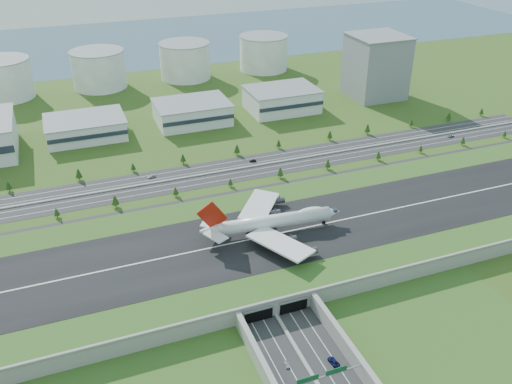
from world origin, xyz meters
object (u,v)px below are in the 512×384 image
object	(u,v)px
car_0	(287,364)
car_7	(151,176)
fuel_tank_a	(3,79)
car_6	(451,136)
car_2	(333,362)
office_tower	(376,67)
boeing_747	(272,221)
car_5	(253,161)

from	to	relation	value
car_0	car_7	world-z (taller)	car_7
fuel_tank_a	car_0	distance (m)	405.27
car_6	car_2	bearing A→B (deg)	123.87
office_tower	car_0	bearing A→B (deg)	-127.13
car_7	car_6	bearing A→B (deg)	68.41
boeing_747	car_6	xyz separation A→B (m)	(186.02, 86.42, -14.00)
fuel_tank_a	car_6	bearing A→B (deg)	-34.17
boeing_747	car_5	bearing A→B (deg)	80.31
car_7	car_5	bearing A→B (deg)	70.58
car_0	boeing_747	bearing A→B (deg)	76.63
fuel_tank_a	car_5	world-z (taller)	fuel_tank_a
boeing_747	car_7	distance (m)	111.93
office_tower	car_0	xyz separation A→B (m)	(-207.42, -273.96, -26.72)
car_0	car_7	size ratio (longest dim) A/B	0.68
fuel_tank_a	car_5	xyz separation A→B (m)	(165.33, -207.92, -16.61)
car_6	car_7	world-z (taller)	car_7
car_6	car_0	bearing A→B (deg)	120.41
car_6	boeing_747	bearing A→B (deg)	107.03
car_5	car_6	distance (m)	160.59
office_tower	boeing_747	distance (m)	264.11
car_7	car_2	bearing A→B (deg)	-6.73
car_5	office_tower	bearing A→B (deg)	121.82
car_2	car_6	size ratio (longest dim) A/B	1.08
car_2	car_5	bearing A→B (deg)	-108.43
car_2	car_7	size ratio (longest dim) A/B	1.05
car_2	car_7	world-z (taller)	car_2
car_2	car_7	bearing A→B (deg)	-86.79
car_0	car_5	distance (m)	188.57
fuel_tank_a	car_5	bearing A→B (deg)	-51.51
car_0	car_7	bearing A→B (deg)	100.70
car_6	office_tower	bearing A→B (deg)	-4.97
fuel_tank_a	car_2	distance (m)	415.97
boeing_747	car_2	xyz separation A→B (m)	(-8.39, -87.18, -13.93)
car_0	car_7	distance (m)	183.87
car_2	car_7	xyz separation A→B (m)	(-37.33, 188.40, -0.01)
boeing_747	car_7	xyz separation A→B (m)	(-45.72, 101.21, -13.94)
car_2	car_5	world-z (taller)	car_2
office_tower	boeing_747	bearing A→B (deg)	-133.21
car_2	office_tower	bearing A→B (deg)	-132.07
boeing_747	car_0	size ratio (longest dim) A/B	20.27
car_7	boeing_747	bearing A→B (deg)	6.37
boeing_747	car_6	distance (m)	205.59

